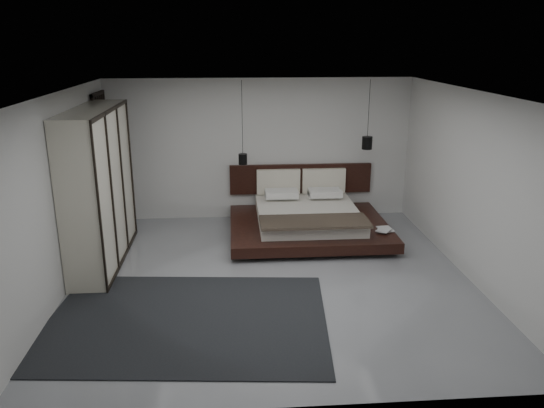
{
  "coord_description": "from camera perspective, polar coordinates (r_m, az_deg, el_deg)",
  "views": [
    {
      "loc": [
        -0.57,
        -7.4,
        3.5
      ],
      "look_at": [
        0.1,
        1.2,
        0.82
      ],
      "focal_mm": 35.0,
      "sensor_mm": 36.0,
      "label": 1
    }
  ],
  "objects": [
    {
      "name": "rug",
      "position": [
        7.15,
        -9.12,
        -12.21
      ],
      "size": [
        3.83,
        2.89,
        0.02
      ],
      "primitive_type": "cube",
      "rotation": [
        0.0,
        0.0,
        -0.09
      ],
      "color": "black",
      "rests_on": "floor"
    },
    {
      "name": "wall_back",
      "position": [
        10.63,
        -1.27,
        5.88
      ],
      "size": [
        6.0,
        0.0,
        6.0
      ],
      "primitive_type": "plane",
      "rotation": [
        1.57,
        0.0,
        0.0
      ],
      "color": "silver",
      "rests_on": "floor"
    },
    {
      "name": "book_upper",
      "position": [
        9.53,
        11.36,
        -2.65
      ],
      "size": [
        0.34,
        0.35,
        0.02
      ],
      "primitive_type": "imported",
      "rotation": [
        0.0,
        0.0,
        -0.67
      ],
      "color": "#99724C",
      "rests_on": "book_lower"
    },
    {
      "name": "ceiling",
      "position": [
        7.46,
        -0.03,
        11.89
      ],
      "size": [
        6.0,
        6.0,
        0.0
      ],
      "primitive_type": "plane",
      "rotation": [
        3.14,
        0.0,
        0.0
      ],
      "color": "white",
      "rests_on": "wall_back"
    },
    {
      "name": "pendant_left",
      "position": [
        10.0,
        -3.16,
        4.9
      ],
      "size": [
        0.16,
        0.16,
        1.55
      ],
      "color": "black",
      "rests_on": "ceiling"
    },
    {
      "name": "book_lower",
      "position": [
        9.57,
        11.42,
        -2.73
      ],
      "size": [
        0.26,
        0.34,
        0.03
      ],
      "primitive_type": "imported",
      "rotation": [
        0.0,
        0.0,
        0.09
      ],
      "color": "#99724C",
      "rests_on": "bed"
    },
    {
      "name": "wall_front",
      "position": [
        4.91,
        2.68,
        -8.06
      ],
      "size": [
        6.0,
        0.0,
        6.0
      ],
      "primitive_type": "plane",
      "rotation": [
        -1.57,
        0.0,
        0.0
      ],
      "color": "silver",
      "rests_on": "floor"
    },
    {
      "name": "lattice_screen",
      "position": [
        10.37,
        -17.63,
        4.22
      ],
      "size": [
        0.05,
        0.9,
        2.6
      ],
      "primitive_type": "cube",
      "color": "black",
      "rests_on": "floor"
    },
    {
      "name": "bed",
      "position": [
        9.94,
        3.83,
        -1.58
      ],
      "size": [
        2.87,
        2.43,
        1.09
      ],
      "color": "black",
      "rests_on": "floor"
    },
    {
      "name": "wardrobe",
      "position": [
        8.88,
        -18.15,
        1.71
      ],
      "size": [
        0.6,
        2.55,
        2.5
      ],
      "color": "beige",
      "rests_on": "floor"
    },
    {
      "name": "floor",
      "position": [
        8.21,
        -0.02,
        -7.96
      ],
      "size": [
        6.0,
        6.0,
        0.0
      ],
      "primitive_type": "plane",
      "color": "gray",
      "rests_on": "ground"
    },
    {
      "name": "wall_left",
      "position": [
        8.07,
        -21.78,
        0.93
      ],
      "size": [
        0.0,
        6.0,
        6.0
      ],
      "primitive_type": "plane",
      "rotation": [
        1.57,
        0.0,
        1.57
      ],
      "color": "silver",
      "rests_on": "floor"
    },
    {
      "name": "pendant_right",
      "position": [
        10.27,
        10.19,
        6.5
      ],
      "size": [
        0.2,
        0.2,
        1.29
      ],
      "color": "black",
      "rests_on": "ceiling"
    },
    {
      "name": "wall_right",
      "position": [
        8.48,
        20.63,
        1.82
      ],
      "size": [
        0.0,
        6.0,
        6.0
      ],
      "primitive_type": "plane",
      "rotation": [
        1.57,
        0.0,
        -1.57
      ],
      "color": "silver",
      "rests_on": "floor"
    }
  ]
}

